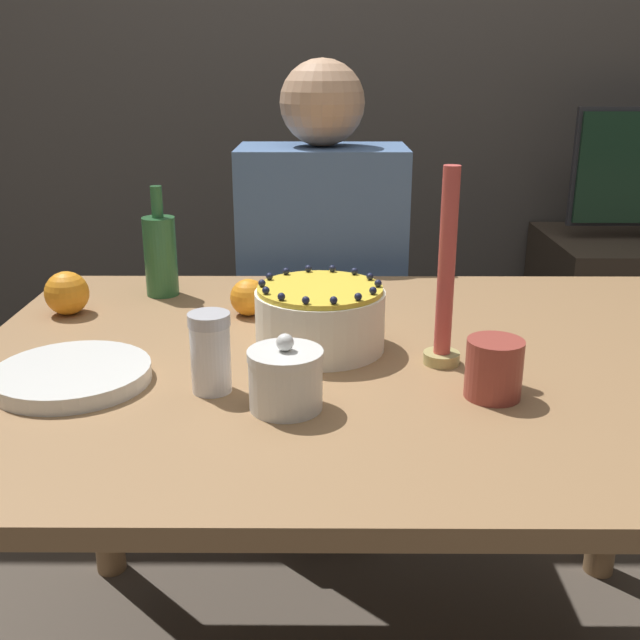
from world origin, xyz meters
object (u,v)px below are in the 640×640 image
sugar_bowl (286,379)px  bottle (160,254)px  cake (320,318)px  candle (446,285)px  sugar_shaker (210,352)px  person_man_blue_shirt (322,336)px

sugar_bowl → bottle: bearing=117.6°
cake → candle: 0.22m
cake → sugar_shaker: 0.23m
sugar_shaker → person_man_blue_shirt: (0.16, 0.81, -0.27)m
sugar_bowl → person_man_blue_shirt: (0.05, 0.87, -0.26)m
bottle → person_man_blue_shirt: size_ratio=0.19×
bottle → person_man_blue_shirt: person_man_blue_shirt is taller
sugar_bowl → sugar_shaker: 0.12m
candle → person_man_blue_shirt: person_man_blue_shirt is taller
cake → person_man_blue_shirt: person_man_blue_shirt is taller
sugar_bowl → sugar_shaker: sugar_shaker is taller
sugar_bowl → cake: bearing=78.7°
person_man_blue_shirt → candle: bearing=105.0°
cake → sugar_shaker: same height
person_man_blue_shirt → sugar_bowl: bearing=86.9°
candle → person_man_blue_shirt: size_ratio=0.26×
cake → person_man_blue_shirt: bearing=89.8°
sugar_shaker → person_man_blue_shirt: size_ratio=0.10×
sugar_bowl → bottle: bottle is taller
bottle → person_man_blue_shirt: bearing=46.4°
person_man_blue_shirt → bottle: bearing=46.4°
bottle → cake: bearing=-43.1°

